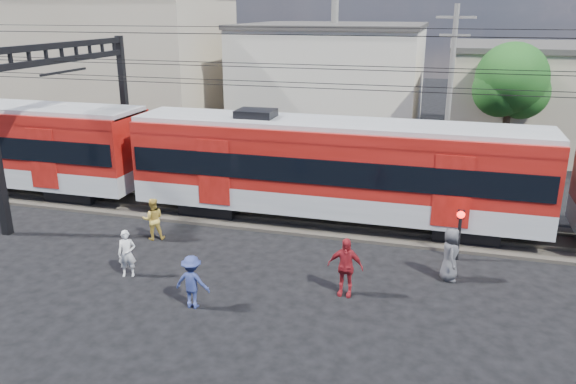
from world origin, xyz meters
name	(u,v)px	position (x,y,z in m)	size (l,w,h in m)	color
ground	(213,316)	(0.00, 0.00, 0.00)	(120.00, 120.00, 0.00)	black
track_bed	(289,217)	(0.00, 8.00, 0.06)	(70.00, 3.40, 0.12)	#2D2823
rail_near	(284,221)	(0.00, 7.25, 0.18)	(70.00, 0.12, 0.12)	#59544C
rail_far	(293,209)	(0.00, 8.75, 0.18)	(70.00, 0.12, 0.12)	#59544C
commuter_train	(340,166)	(2.06, 8.00, 2.40)	(50.30, 3.08, 4.17)	black
catenary	(93,86)	(-8.65, 8.00, 5.14)	(70.00, 9.30, 7.52)	black
building_west	(123,61)	(-17.00, 24.00, 4.66)	(14.28, 10.20, 9.30)	gray
building_midwest	(333,77)	(-2.00, 27.00, 3.66)	(12.24, 12.24, 7.30)	beige
utility_pole_mid	(450,91)	(6.00, 15.00, 4.53)	(1.80, 0.24, 8.50)	slate
tree_near	(515,83)	(9.19, 18.09, 4.66)	(3.82, 3.64, 6.72)	#382619
pedestrian_a	(127,254)	(-3.62, 1.59, 0.78)	(0.57, 0.37, 1.56)	silver
pedestrian_b	(153,219)	(-4.30, 4.57, 0.80)	(0.78, 0.61, 1.61)	gold
pedestrian_c	(192,282)	(-0.74, 0.32, 0.80)	(1.04, 0.60, 1.60)	navy
pedestrian_d	(345,267)	(3.37, 2.24, 0.92)	(1.08, 0.45, 1.84)	maroon
pedestrian_e	(450,254)	(6.39, 4.13, 0.87)	(0.85, 0.56, 1.75)	#444448
crossing_signal	(460,225)	(6.67, 5.75, 1.27)	(0.27, 0.27, 1.83)	black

